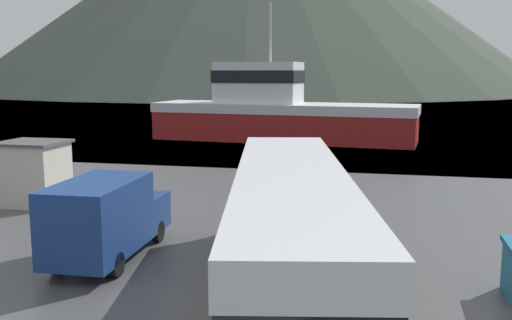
{
  "coord_description": "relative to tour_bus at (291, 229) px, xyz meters",
  "views": [
    {
      "loc": [
        2.13,
        -7.22,
        5.55
      ],
      "look_at": [
        -2.83,
        14.85,
        2.0
      ],
      "focal_mm": 40.0,
      "sensor_mm": 36.0,
      "label": 1
    }
  ],
  "objects": [
    {
      "name": "fishing_boat",
      "position": [
        -6.2,
        31.95,
        0.49
      ],
      "size": [
        21.37,
        7.2,
        10.84
      ],
      "rotation": [
        0.0,
        0.0,
        4.61
      ],
      "color": "maroon",
      "rests_on": "water_surface"
    },
    {
      "name": "tour_bus",
      "position": [
        0.0,
        0.0,
        0.0
      ],
      "size": [
        5.01,
        13.24,
        3.27
      ],
      "rotation": [
        0.0,
        0.0,
        0.2
      ],
      "color": "#B26614",
      "rests_on": "ground"
    },
    {
      "name": "water_surface",
      "position": [
        -0.06,
        138.24,
        -1.84
      ],
      "size": [
        240.0,
        240.0,
        0.0
      ],
      "primitive_type": "plane",
      "color": "slate",
      "rests_on": "ground"
    },
    {
      "name": "delivery_van",
      "position": [
        -5.82,
        2.01,
        -0.56
      ],
      "size": [
        2.17,
        5.36,
        2.45
      ],
      "rotation": [
        0.0,
        0.0,
        0.04
      ],
      "color": "navy",
      "rests_on": "ground"
    },
    {
      "name": "dock_kiosk",
      "position": [
        -12.1,
        7.83,
        -0.5
      ],
      "size": [
        2.56,
        2.33,
        2.67
      ],
      "color": "beige",
      "rests_on": "ground"
    }
  ]
}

